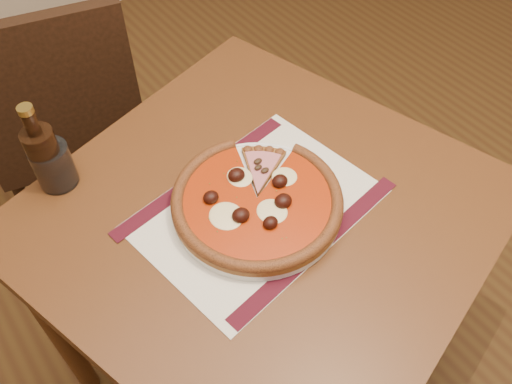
# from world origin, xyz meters

# --- Properties ---
(table) EXTENTS (0.99, 0.99, 0.75)m
(table) POSITION_xyz_m (-0.21, 0.98, 0.65)
(table) COLOR brown
(table) RESTS_ON ground
(chair_far) EXTENTS (0.51, 0.51, 0.89)m
(chair_far) POSITION_xyz_m (-0.36, 1.73, 0.51)
(chair_far) COLOR black
(chair_far) RESTS_ON ground
(placemat) EXTENTS (0.48, 0.37, 0.00)m
(placemat) POSITION_xyz_m (-0.22, 0.99, 0.75)
(placemat) COLOR beige
(placemat) RESTS_ON table
(plate) EXTENTS (0.32, 0.32, 0.02)m
(plate) POSITION_xyz_m (-0.22, 0.99, 0.76)
(plate) COLOR white
(plate) RESTS_ON placemat
(pizza) EXTENTS (0.32, 0.32, 0.04)m
(pizza) POSITION_xyz_m (-0.22, 0.99, 0.78)
(pizza) COLOR brown
(pizza) RESTS_ON plate
(ham_slice) EXTENTS (0.11, 0.12, 0.02)m
(ham_slice) POSITION_xyz_m (-0.16, 1.05, 0.78)
(ham_slice) COLOR brown
(ham_slice) RESTS_ON plate
(water_glass) EXTENTS (0.10, 0.10, 0.09)m
(water_glass) POSITION_xyz_m (-0.50, 1.28, 0.80)
(water_glass) COLOR white
(water_glass) RESTS_ON table
(bottle) EXTENTS (0.06, 0.06, 0.20)m
(bottle) POSITION_xyz_m (-0.50, 1.27, 0.83)
(bottle) COLOR #351B0D
(bottle) RESTS_ON table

